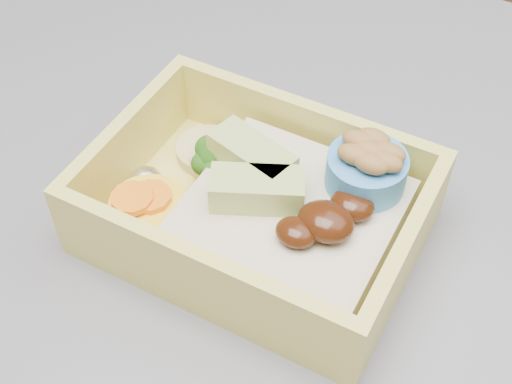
% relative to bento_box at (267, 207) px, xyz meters
% --- Properties ---
extents(bento_box, '(0.17, 0.13, 0.06)m').
position_rel_bento_box_xyz_m(bento_box, '(0.00, 0.00, 0.00)').
color(bento_box, '#E1D25D').
rests_on(bento_box, island).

